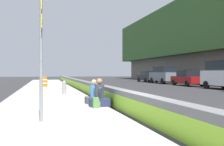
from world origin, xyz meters
TOP-DOWN VIEW (x-y plane):
  - ground_plane at (0.00, 0.00)m, footprint 160.00×160.00m
  - sidewalk_strip at (0.00, 2.65)m, footprint 80.00×4.40m
  - jersey_barrier at (0.00, 0.00)m, footprint 76.00×0.45m
  - route_sign_post at (-0.31, 3.00)m, footprint 0.44×0.09m
  - fire_hydrant at (8.76, 1.70)m, footprint 0.26×0.46m
  - seated_person_foreground at (2.51, 0.74)m, footprint 0.75×0.87m
  - seated_person_middle at (3.50, 0.78)m, footprint 0.68×0.77m
  - backpack at (2.04, 0.99)m, footprint 0.32×0.28m
  - construction_barrel at (17.57, 2.91)m, footprint 0.54×0.54m
  - parked_car_fourth at (17.59, -12.32)m, footprint 4.52×1.99m
  - parked_car_midline at (23.57, -12.34)m, footprint 4.86×2.19m
  - parked_car_far at (29.04, -12.32)m, footprint 4.51×1.97m

SIDE VIEW (x-z plane):
  - ground_plane at x=0.00m, z-range 0.00..0.00m
  - sidewalk_strip at x=0.00m, z-range 0.00..0.14m
  - backpack at x=2.04m, z-range 0.13..0.53m
  - jersey_barrier at x=0.00m, z-range 0.00..0.85m
  - seated_person_middle at x=3.50m, z-range -0.06..1.00m
  - seated_person_foreground at x=2.51m, z-range -0.07..1.06m
  - fire_hydrant at x=8.76m, z-range 0.15..1.03m
  - construction_barrel at x=17.57m, z-range 0.14..1.09m
  - parked_car_fourth at x=17.59m, z-range 0.01..1.72m
  - parked_car_far at x=29.04m, z-range 0.01..1.72m
  - parked_car_midline at x=23.57m, z-range 0.04..2.32m
  - route_sign_post at x=-0.31m, z-range 0.41..4.01m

